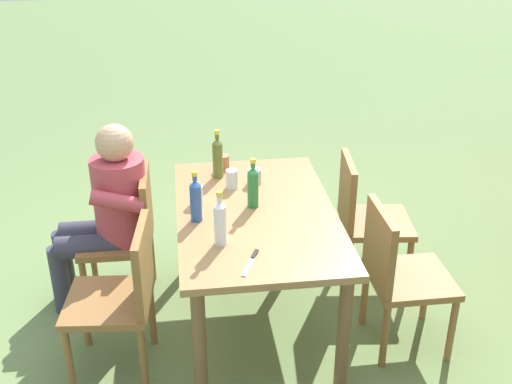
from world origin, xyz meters
TOP-DOWN VIEW (x-y plane):
  - ground_plane at (0.00, 0.00)m, footprint 24.00×24.00m
  - dining_table at (0.00, 0.00)m, footprint 1.44×0.89m
  - chair_near_left at (-0.32, -0.74)m, footprint 0.45×0.45m
  - chair_far_right at (0.32, 0.74)m, footprint 0.44×0.44m
  - chair_near_right at (0.33, -0.74)m, footprint 0.48×0.48m
  - chair_far_left at (-0.33, 0.75)m, footprint 0.49×0.49m
  - person_in_white_shirt at (-0.32, -0.85)m, footprint 0.47×0.61m
  - bottle_clear at (0.33, -0.23)m, footprint 0.06×0.06m
  - bottle_green at (-0.06, -0.01)m, footprint 0.06×0.06m
  - bottle_blue at (0.06, -0.34)m, footprint 0.06×0.06m
  - bottle_olive at (-0.48, -0.18)m, footprint 0.06×0.06m
  - cup_glass at (-0.32, -0.10)m, footprint 0.07×0.07m
  - cup_terracotta at (-0.60, -0.13)m, footprint 0.08×0.08m
  - cup_white at (-0.14, -0.32)m, footprint 0.06×0.06m
  - cup_steel at (-0.36, 0.04)m, footprint 0.08×0.08m
  - table_knife at (0.52, -0.09)m, footprint 0.23×0.11m

SIDE VIEW (x-z plane):
  - ground_plane at x=0.00m, z-range 0.00..0.00m
  - chair_near_left at x=-0.32m, z-range 0.05..0.92m
  - chair_far_right at x=0.32m, z-range 0.05..0.92m
  - chair_near_right at x=0.33m, z-range 0.05..0.92m
  - chair_far_left at x=-0.33m, z-range 0.05..0.92m
  - dining_table at x=0.00m, z-range 0.27..1.02m
  - person_in_white_shirt at x=-0.32m, z-range 0.07..1.25m
  - table_knife at x=0.52m, z-range 0.74..0.75m
  - cup_steel at x=-0.36m, z-range 0.74..0.84m
  - cup_terracotta at x=-0.60m, z-range 0.74..0.84m
  - cup_white at x=-0.14m, z-range 0.74..0.85m
  - cup_glass at x=-0.32m, z-range 0.74..0.86m
  - bottle_blue at x=0.06m, z-range 0.72..1.02m
  - bottle_green at x=-0.06m, z-range 0.72..1.02m
  - bottle_clear at x=0.33m, z-range 0.72..1.02m
  - bottle_olive at x=-0.48m, z-range 0.72..1.04m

